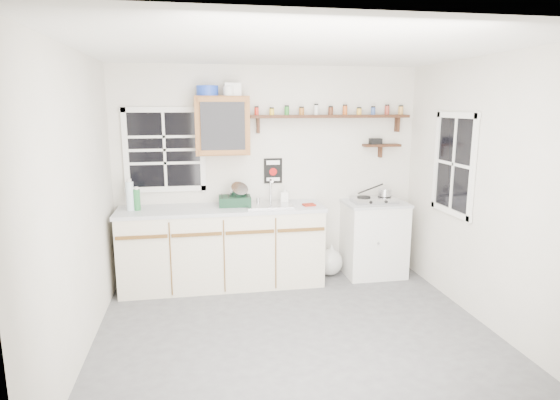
{
  "coord_description": "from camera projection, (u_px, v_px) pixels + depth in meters",
  "views": [
    {
      "loc": [
        -0.83,
        -3.88,
        2.05
      ],
      "look_at": [
        -0.05,
        0.55,
        1.13
      ],
      "focal_mm": 30.0,
      "sensor_mm": 36.0,
      "label": 1
    }
  ],
  "objects": [
    {
      "name": "window_back",
      "position": [
        165.0,
        150.0,
        5.31
      ],
      "size": [
        0.93,
        0.03,
        0.98
      ],
      "color": "black",
      "rests_on": "wall_back"
    },
    {
      "name": "hotplate",
      "position": [
        374.0,
        199.0,
        5.58
      ],
      "size": [
        0.52,
        0.28,
        0.08
      ],
      "rotation": [
        0.0,
        0.0,
        -0.0
      ],
      "color": "#B4B4B9",
      "rests_on": "right_cabinet"
    },
    {
      "name": "dish_rack",
      "position": [
        236.0,
        198.0,
        5.35
      ],
      "size": [
        0.37,
        0.28,
        0.27
      ],
      "rotation": [
        0.0,
        0.0,
        -0.04
      ],
      "color": "black",
      "rests_on": "main_cabinet"
    },
    {
      "name": "right_cabinet",
      "position": [
        374.0,
        238.0,
        5.7
      ],
      "size": [
        0.73,
        0.57,
        0.91
      ],
      "color": "silver",
      "rests_on": "floor"
    },
    {
      "name": "sink",
      "position": [
        269.0,
        204.0,
        5.36
      ],
      "size": [
        0.52,
        0.44,
        0.29
      ],
      "color": "#B4B4B9",
      "rests_on": "main_cabinet"
    },
    {
      "name": "saucepan",
      "position": [
        384.0,
        192.0,
        5.58
      ],
      "size": [
        0.36,
        0.25,
        0.16
      ],
      "rotation": [
        0.0,
        0.0,
        -0.59
      ],
      "color": "#B4B4B9",
      "rests_on": "hotplate"
    },
    {
      "name": "upper_cabinet",
      "position": [
        222.0,
        126.0,
        5.23
      ],
      "size": [
        0.6,
        0.32,
        0.65
      ],
      "color": "brown",
      "rests_on": "wall_back"
    },
    {
      "name": "spice_shelf",
      "position": [
        331.0,
        116.0,
        5.5
      ],
      "size": [
        1.91,
        0.18,
        0.33
      ],
      "color": "black",
      "rests_on": "wall_back"
    },
    {
      "name": "main_cabinet",
      "position": [
        223.0,
        246.0,
        5.36
      ],
      "size": [
        2.31,
        0.63,
        0.92
      ],
      "color": "beige",
      "rests_on": "floor"
    },
    {
      "name": "room",
      "position": [
        297.0,
        199.0,
        4.05
      ],
      "size": [
        3.64,
        3.24,
        2.54
      ],
      "color": "#49494C",
      "rests_on": "ground"
    },
    {
      "name": "secondary_shelf",
      "position": [
        380.0,
        145.0,
        5.68
      ],
      "size": [
        0.45,
        0.16,
        0.24
      ],
      "color": "black",
      "rests_on": "wall_back"
    },
    {
      "name": "upper_cabinet_clutter",
      "position": [
        218.0,
        90.0,
        5.15
      ],
      "size": [
        0.49,
        0.24,
        0.14
      ],
      "color": "#1A39AB",
      "rests_on": "upper_cabinet"
    },
    {
      "name": "rag",
      "position": [
        309.0,
        205.0,
        5.36
      ],
      "size": [
        0.15,
        0.13,
        0.02
      ],
      "primitive_type": "cube",
      "rotation": [
        0.0,
        0.0,
        0.14
      ],
      "color": "maroon",
      "rests_on": "main_cabinet"
    },
    {
      "name": "window_right",
      "position": [
        454.0,
        164.0,
        4.84
      ],
      "size": [
        0.03,
        0.78,
        1.08
      ],
      "color": "black",
      "rests_on": "wall_back"
    },
    {
      "name": "soap_bottle",
      "position": [
        285.0,
        194.0,
        5.48
      ],
      "size": [
        0.11,
        0.11,
        0.2
      ],
      "primitive_type": "imported",
      "rotation": [
        0.0,
        0.0,
        -0.22
      ],
      "color": "white",
      "rests_on": "main_cabinet"
    },
    {
      "name": "warning_sign",
      "position": [
        273.0,
        171.0,
        5.58
      ],
      "size": [
        0.22,
        0.02,
        0.3
      ],
      "color": "black",
      "rests_on": "wall_back"
    },
    {
      "name": "trash_bag",
      "position": [
        330.0,
        262.0,
        5.7
      ],
      "size": [
        0.36,
        0.33,
        0.42
      ],
      "color": "beige",
      "rests_on": "floor"
    },
    {
      "name": "water_bottles",
      "position": [
        132.0,
        197.0,
        5.08
      ],
      "size": [
        0.15,
        0.08,
        0.35
      ],
      "color": "silver",
      "rests_on": "main_cabinet"
    }
  ]
}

